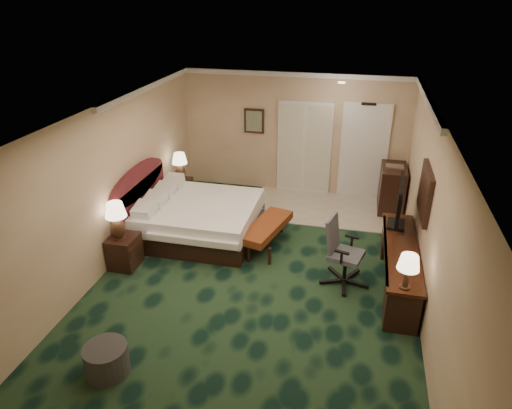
% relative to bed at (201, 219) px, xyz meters
% --- Properties ---
extents(floor, '(5.00, 7.50, 0.00)m').
position_rel_bed_xyz_m(floor, '(1.36, -1.23, -0.33)').
color(floor, black).
rests_on(floor, ground).
extents(ceiling, '(5.00, 7.50, 0.00)m').
position_rel_bed_xyz_m(ceiling, '(1.36, -1.23, 2.37)').
color(ceiling, silver).
rests_on(ceiling, wall_back).
extents(wall_back, '(5.00, 0.00, 2.70)m').
position_rel_bed_xyz_m(wall_back, '(1.36, 2.52, 1.02)').
color(wall_back, tan).
rests_on(wall_back, ground).
extents(wall_front, '(5.00, 0.00, 2.70)m').
position_rel_bed_xyz_m(wall_front, '(1.36, -4.98, 1.02)').
color(wall_front, tan).
rests_on(wall_front, ground).
extents(wall_left, '(0.00, 7.50, 2.70)m').
position_rel_bed_xyz_m(wall_left, '(-1.14, -1.23, 1.02)').
color(wall_left, tan).
rests_on(wall_left, ground).
extents(wall_right, '(0.00, 7.50, 2.70)m').
position_rel_bed_xyz_m(wall_right, '(3.86, -1.23, 1.02)').
color(wall_right, tan).
rests_on(wall_right, ground).
extents(crown_molding, '(5.00, 7.50, 0.10)m').
position_rel_bed_xyz_m(crown_molding, '(1.36, -1.23, 2.32)').
color(crown_molding, white).
rests_on(crown_molding, wall_back).
extents(tile_patch, '(3.20, 1.70, 0.01)m').
position_rel_bed_xyz_m(tile_patch, '(2.26, 1.67, -0.32)').
color(tile_patch, '#BCAFA0').
rests_on(tile_patch, ground).
extents(headboard, '(0.12, 2.00, 1.40)m').
position_rel_bed_xyz_m(headboard, '(-1.08, -0.23, 0.37)').
color(headboard, '#4F161C').
rests_on(headboard, ground).
extents(entry_door, '(1.02, 0.06, 2.18)m').
position_rel_bed_xyz_m(entry_door, '(2.91, 2.49, 0.72)').
color(entry_door, white).
rests_on(entry_door, ground).
extents(closet_doors, '(1.20, 0.06, 2.10)m').
position_rel_bed_xyz_m(closet_doors, '(1.61, 2.48, 0.72)').
color(closet_doors, beige).
rests_on(closet_doors, ground).
extents(wall_art, '(0.45, 0.06, 0.55)m').
position_rel_bed_xyz_m(wall_art, '(0.46, 2.48, 1.27)').
color(wall_art, '#566F60').
rests_on(wall_art, wall_back).
extents(wall_mirror, '(0.05, 0.95, 0.75)m').
position_rel_bed_xyz_m(wall_mirror, '(3.82, -0.63, 1.22)').
color(wall_mirror, white).
rests_on(wall_mirror, wall_right).
extents(bed, '(2.08, 1.93, 0.66)m').
position_rel_bed_xyz_m(bed, '(0.00, 0.00, 0.00)').
color(bed, white).
rests_on(bed, ground).
extents(nightstand_near, '(0.44, 0.51, 0.55)m').
position_rel_bed_xyz_m(nightstand_near, '(-0.90, -1.31, -0.05)').
color(nightstand_near, black).
rests_on(nightstand_near, ground).
extents(nightstand_far, '(0.45, 0.51, 0.56)m').
position_rel_bed_xyz_m(nightstand_far, '(-0.90, 1.20, -0.05)').
color(nightstand_far, black).
rests_on(nightstand_far, ground).
extents(lamp_near, '(0.43, 0.43, 0.65)m').
position_rel_bed_xyz_m(lamp_near, '(-0.93, -1.36, 0.55)').
color(lamp_near, black).
rests_on(lamp_near, nightstand_near).
extents(lamp_far, '(0.40, 0.40, 0.60)m').
position_rel_bed_xyz_m(lamp_far, '(-0.87, 1.24, 0.53)').
color(lamp_far, black).
rests_on(lamp_far, nightstand_far).
extents(bed_bench, '(0.79, 1.44, 0.46)m').
position_rel_bed_xyz_m(bed_bench, '(1.30, -0.13, -0.10)').
color(bed_bench, maroon).
rests_on(bed_bench, ground).
extents(ottoman, '(0.54, 0.54, 0.39)m').
position_rel_bed_xyz_m(ottoman, '(0.02, -3.55, -0.14)').
color(ottoman, '#2D2D2F').
rests_on(ottoman, ground).
extents(desk, '(0.51, 2.39, 0.69)m').
position_rel_bed_xyz_m(desk, '(3.58, -0.86, 0.01)').
color(desk, black).
rests_on(desk, ground).
extents(tv, '(0.17, 1.03, 0.80)m').
position_rel_bed_xyz_m(tv, '(3.52, -0.12, 0.76)').
color(tv, black).
rests_on(tv, desk).
extents(desk_lamp, '(0.30, 0.30, 0.51)m').
position_rel_bed_xyz_m(desk_lamp, '(3.57, -1.91, 0.62)').
color(desk_lamp, black).
rests_on(desk_lamp, desk).
extents(desk_chair, '(0.78, 0.75, 1.12)m').
position_rel_bed_xyz_m(desk_chair, '(2.76, -0.97, 0.23)').
color(desk_chair, '#50515A').
rests_on(desk_chair, ground).
extents(minibar, '(0.50, 0.91, 0.96)m').
position_rel_bed_xyz_m(minibar, '(3.56, 1.97, 0.15)').
color(minibar, black).
rests_on(minibar, ground).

